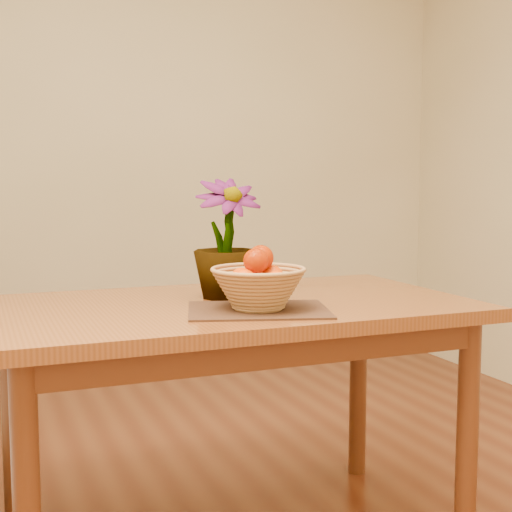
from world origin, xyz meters
name	(u,v)px	position (x,y,z in m)	size (l,w,h in m)	color
wall_back	(110,136)	(0.00, 2.25, 1.35)	(4.00, 0.02, 2.70)	beige
table	(232,331)	(0.00, 0.30, 0.66)	(1.40, 0.80, 0.75)	brown
placemat	(258,310)	(0.02, 0.13, 0.75)	(0.38, 0.29, 0.01)	#3E2416
wicker_basket	(258,290)	(0.02, 0.13, 0.81)	(0.26, 0.26, 0.11)	#AA8447
orange_pile	(258,271)	(0.02, 0.13, 0.86)	(0.18, 0.17, 0.13)	red
potted_plant	(227,238)	(0.01, 0.37, 0.93)	(0.21, 0.21, 0.37)	#194714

